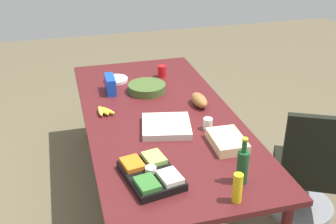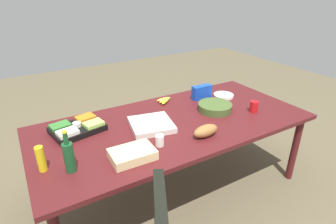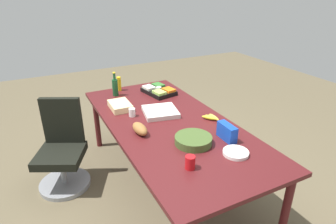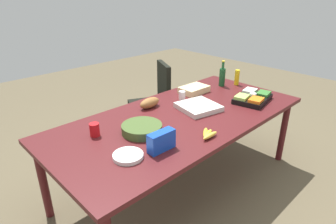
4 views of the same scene
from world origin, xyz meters
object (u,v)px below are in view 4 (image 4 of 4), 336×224
Objects in this scene: office_chair at (153,109)px; sheet_cake at (194,89)px; red_solo_cup at (95,130)px; veggie_tray at (253,98)px; mustard_bottle at (237,77)px; paper_cup at (182,95)px; conference_table at (181,122)px; chip_bag_blue at (161,141)px; bread_loaf at (150,103)px; paper_plate_stack at (128,156)px; wine_bottle at (222,76)px; banana_bunch at (208,134)px; pizza_box at (198,107)px; salad_bowl at (142,129)px.

sheet_cake is at bearing -88.12° from office_chair.
veggie_tray is at bearing -16.78° from red_solo_cup.
mustard_bottle is 0.85m from paper_cup.
conference_table is 11.53× the size of chip_bag_blue.
chip_bag_blue is 0.92× the size of bread_loaf.
red_solo_cup reaches higher than paper_plate_stack.
veggie_tray is at bearing -47.98° from paper_cup.
paper_plate_stack is (-1.79, -0.49, -0.10)m from wine_bottle.
veggie_tray is 0.55m from mustard_bottle.
mustard_bottle reaches higher than banana_bunch.
pizza_box is (0.78, 0.31, -0.05)m from chip_bag_blue.
pizza_box is 0.64m from veggie_tray.
mustard_bottle reaches higher than chip_bag_blue.
paper_cup reaches higher than banana_bunch.
veggie_tray is at bearing -108.33° from wine_bottle.
office_chair reaches higher than sheet_cake.
office_chair is 1.64m from red_solo_cup.
banana_bunch is (-0.15, -0.43, 0.09)m from conference_table.
sheet_cake is at bearing -1.49° from bread_loaf.
pizza_box is at bearing -106.56° from office_chair.
veggie_tray is at bearing -78.44° from office_chair.
salad_bowl is (-1.03, -1.05, 0.45)m from office_chair.
office_chair reaches higher than red_solo_cup.
red_solo_cup is (-0.24, 0.54, -0.02)m from chip_bag_blue.
chip_bag_blue is 1.37m from veggie_tray.
conference_table is at bearing -170.56° from pizza_box.
paper_cup is 0.41m from bread_loaf.
chip_bag_blue is 0.65× the size of salad_bowl.
veggie_tray is at bearing -34.72° from bread_loaf.
office_chair is 1.69m from banana_bunch.
conference_table is at bearing -165.06° from wine_bottle.
mustard_bottle is (0.92, 0.17, 0.07)m from pizza_box.
office_chair is 1.04m from bread_loaf.
veggie_tray reaches higher than sheet_cake.
chip_bag_blue is at bearing -149.55° from sheet_cake.
mustard_bottle is at bearing 5.73° from salad_bowl.
veggie_tray is 0.75m from paper_cup.
salad_bowl reaches higher than paper_plate_stack.
salad_bowl is at bearing -159.71° from paper_cup.
chip_bag_blue is 1.06m from paper_cup.
chip_bag_blue is at bearing -65.90° from red_solo_cup.
paper_plate_stack is at bearing -163.88° from conference_table.
chip_bag_blue is 0.27m from paper_plate_stack.
paper_cup reaches higher than salad_bowl.
bread_loaf reaches higher than salad_bowl.
wine_bottle is (1.54, 0.58, 0.04)m from chip_bag_blue.
office_chair is 10.93× the size of paper_cup.
chip_bag_blue is at bearing -124.59° from bread_loaf.
pizza_box is (-0.31, -1.06, 0.44)m from office_chair.
sheet_cake is at bearing 30.45° from chip_bag_blue.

